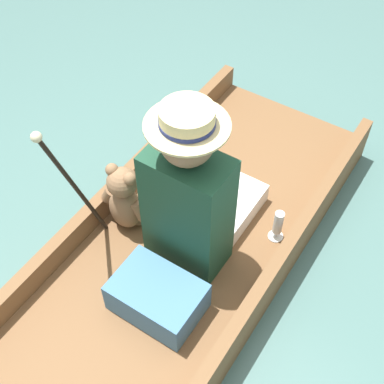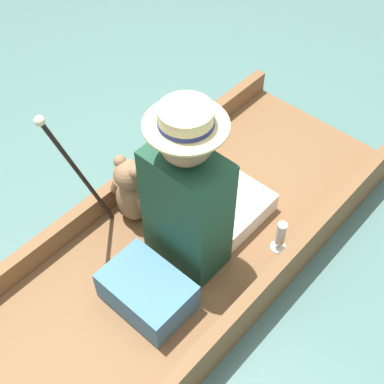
{
  "view_description": "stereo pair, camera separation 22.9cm",
  "coord_description": "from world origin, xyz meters",
  "px_view_note": "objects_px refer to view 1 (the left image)",
  "views": [
    {
      "loc": [
        0.86,
        -1.23,
        2.31
      ],
      "look_at": [
        0.05,
        0.02,
        0.57
      ],
      "focal_mm": 50.0,
      "sensor_mm": 36.0,
      "label": 1
    },
    {
      "loc": [
        1.04,
        -1.09,
        2.31
      ],
      "look_at": [
        0.05,
        0.02,
        0.57
      ],
      "focal_mm": 50.0,
      "sensor_mm": 36.0,
      "label": 2
    }
  ],
  "objects_px": {
    "wine_glass": "(278,224)",
    "seated_person": "(195,197)",
    "teddy_bear": "(125,199)",
    "walking_cane": "(70,180)"
  },
  "relations": [
    {
      "from": "seated_person",
      "to": "walking_cane",
      "type": "relative_size",
      "value": 1.08
    },
    {
      "from": "wine_glass",
      "to": "seated_person",
      "type": "bearing_deg",
      "value": -139.61
    },
    {
      "from": "seated_person",
      "to": "teddy_bear",
      "type": "distance_m",
      "value": 0.41
    },
    {
      "from": "teddy_bear",
      "to": "walking_cane",
      "type": "xyz_separation_m",
      "value": [
        -0.08,
        -0.23,
        0.31
      ]
    },
    {
      "from": "seated_person",
      "to": "walking_cane",
      "type": "distance_m",
      "value": 0.54
    },
    {
      "from": "seated_person",
      "to": "wine_glass",
      "type": "height_order",
      "value": "seated_person"
    },
    {
      "from": "wine_glass",
      "to": "teddy_bear",
      "type": "bearing_deg",
      "value": -153.69
    },
    {
      "from": "seated_person",
      "to": "wine_glass",
      "type": "distance_m",
      "value": 0.49
    },
    {
      "from": "teddy_bear",
      "to": "wine_glass",
      "type": "relative_size",
      "value": 2.18
    },
    {
      "from": "teddy_bear",
      "to": "wine_glass",
      "type": "bearing_deg",
      "value": 26.31
    }
  ]
}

